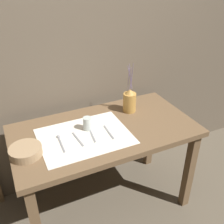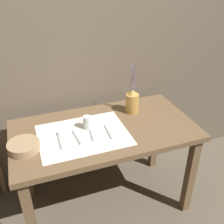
% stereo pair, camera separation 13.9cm
% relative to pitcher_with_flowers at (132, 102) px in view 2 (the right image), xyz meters
% --- Properties ---
extents(ground_plane, '(12.00, 12.00, 0.00)m').
position_rel_pitcher_with_flowers_xyz_m(ground_plane, '(-0.28, -0.15, -0.83)').
color(ground_plane, brown).
extents(stone_wall_back, '(7.00, 0.06, 2.40)m').
position_rel_pitcher_with_flowers_xyz_m(stone_wall_back, '(-0.28, 0.31, 0.37)').
color(stone_wall_back, brown).
rests_on(stone_wall_back, ground_plane).
extents(wooden_table, '(1.29, 0.69, 0.74)m').
position_rel_pitcher_with_flowers_xyz_m(wooden_table, '(-0.28, -0.15, -0.19)').
color(wooden_table, brown).
rests_on(wooden_table, ground_plane).
extents(linen_cloth, '(0.60, 0.45, 0.00)m').
position_rel_pitcher_with_flowers_xyz_m(linen_cloth, '(-0.44, -0.18, -0.09)').
color(linen_cloth, silver).
rests_on(linen_cloth, wooden_table).
extents(pitcher_with_flowers, '(0.10, 0.10, 0.40)m').
position_rel_pitcher_with_flowers_xyz_m(pitcher_with_flowers, '(0.00, 0.00, 0.00)').
color(pitcher_with_flowers, '#B7843D').
rests_on(pitcher_with_flowers, wooden_table).
extents(wooden_bowl, '(0.20, 0.20, 0.05)m').
position_rel_pitcher_with_flowers_xyz_m(wooden_bowl, '(-0.82, -0.21, -0.06)').
color(wooden_bowl, '#9E7F5B').
rests_on(wooden_bowl, wooden_table).
extents(glass_tumbler_near, '(0.06, 0.06, 0.09)m').
position_rel_pitcher_with_flowers_xyz_m(glass_tumbler_near, '(-0.39, -0.11, -0.04)').
color(glass_tumbler_near, '#B7C1BC').
rests_on(glass_tumbler_near, wooden_table).
extents(spoon_outer, '(0.03, 0.19, 0.02)m').
position_rel_pitcher_with_flowers_xyz_m(spoon_outer, '(-0.60, -0.15, -0.08)').
color(spoon_outer, gray).
rests_on(spoon_outer, wooden_table).
extents(fork_inner, '(0.03, 0.17, 0.00)m').
position_rel_pitcher_with_flowers_xyz_m(fork_inner, '(-0.49, -0.19, -0.08)').
color(fork_inner, gray).
rests_on(fork_inner, wooden_table).
extents(fork_outer, '(0.03, 0.17, 0.00)m').
position_rel_pitcher_with_flowers_xyz_m(fork_outer, '(-0.39, -0.19, -0.08)').
color(fork_outer, gray).
rests_on(fork_outer, wooden_table).
extents(knife_center, '(0.02, 0.17, 0.00)m').
position_rel_pitcher_with_flowers_xyz_m(knife_center, '(-0.27, -0.21, -0.08)').
color(knife_center, gray).
rests_on(knife_center, wooden_table).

